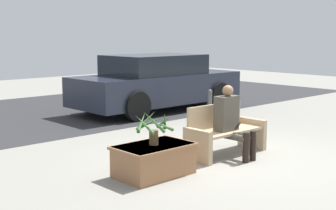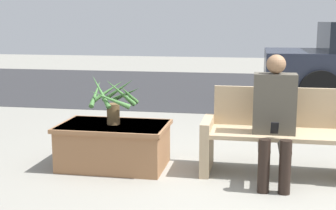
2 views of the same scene
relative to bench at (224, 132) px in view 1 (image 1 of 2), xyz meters
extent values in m
plane|color=gray|center=(-0.13, -0.34, -0.38)|extent=(30.00, 30.00, 0.00)
cube|color=#2D2D30|center=(-0.13, 5.81, -0.37)|extent=(20.00, 6.00, 0.01)
cube|color=tan|center=(-0.70, -0.05, -0.11)|extent=(0.09, 0.56, 0.52)
cube|color=tan|center=(0.70, -0.05, -0.11)|extent=(0.09, 0.56, 0.52)
cube|color=tan|center=(0.00, -0.05, 0.03)|extent=(1.30, 0.52, 0.04)
cube|color=tan|center=(0.00, 0.21, 0.25)|extent=(1.30, 0.04, 0.40)
cube|color=#4C473D|center=(-0.06, -0.10, 0.33)|extent=(0.40, 0.22, 0.57)
sphere|color=#8C6647|center=(-0.06, -0.12, 0.71)|extent=(0.18, 0.18, 0.18)
cylinder|color=#4C473D|center=(-0.15, -0.34, -0.01)|extent=(0.11, 0.48, 0.11)
cylinder|color=#4C473D|center=(0.03, -0.34, -0.01)|extent=(0.11, 0.48, 0.11)
cylinder|color=black|center=(-0.15, -0.58, -0.14)|extent=(0.10, 0.10, 0.48)
cylinder|color=black|center=(0.03, -0.58, -0.14)|extent=(0.10, 0.10, 0.48)
cube|color=black|center=(-0.06, -0.33, 0.15)|extent=(0.07, 0.09, 0.12)
cube|color=#936642|center=(-1.65, -0.11, -0.15)|extent=(1.05, 0.66, 0.45)
cube|color=#936642|center=(-1.65, -0.11, 0.05)|extent=(1.10, 0.71, 0.04)
cylinder|color=brown|center=(-1.65, -0.11, 0.18)|extent=(0.13, 0.13, 0.21)
cone|color=#427538|center=(-1.47, -0.14, 0.39)|extent=(0.12, 0.38, 0.25)
cone|color=#427538|center=(-1.55, 0.06, 0.36)|extent=(0.37, 0.25, 0.20)
cone|color=#427538|center=(-1.64, 0.06, 0.40)|extent=(0.37, 0.07, 0.27)
cone|color=#427538|center=(-1.74, 0.04, 0.39)|extent=(0.34, 0.26, 0.25)
cone|color=#427538|center=(-1.82, -0.12, 0.39)|extent=(0.07, 0.38, 0.25)
cone|color=#427538|center=(-1.74, -0.22, 0.43)|extent=(0.28, 0.24, 0.32)
cone|color=#427538|center=(-1.61, -0.29, 0.36)|extent=(0.40, 0.12, 0.20)
cone|color=#427538|center=(-1.53, -0.21, 0.42)|extent=(0.27, 0.28, 0.30)
cube|color=#232838|center=(2.23, 4.16, 0.21)|extent=(4.60, 1.80, 0.73)
cube|color=black|center=(2.11, 4.16, 0.83)|extent=(2.39, 1.66, 0.51)
cylinder|color=black|center=(3.65, 3.26, -0.03)|extent=(0.69, 0.18, 0.69)
cylinder|color=black|center=(3.65, 5.06, -0.03)|extent=(0.69, 0.18, 0.69)
cylinder|color=black|center=(0.80, 3.26, -0.03)|extent=(0.69, 0.18, 0.69)
cylinder|color=black|center=(0.80, 5.06, -0.03)|extent=(0.69, 0.18, 0.69)
cylinder|color=#4C4C51|center=(2.27, 2.36, -0.07)|extent=(0.11, 0.11, 0.61)
sphere|color=#4C4C51|center=(2.27, 2.36, 0.27)|extent=(0.12, 0.12, 0.12)
camera|label=1|loc=(-5.87, -4.94, 1.62)|focal=50.00mm
camera|label=2|loc=(-0.26, -4.56, 1.11)|focal=50.00mm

